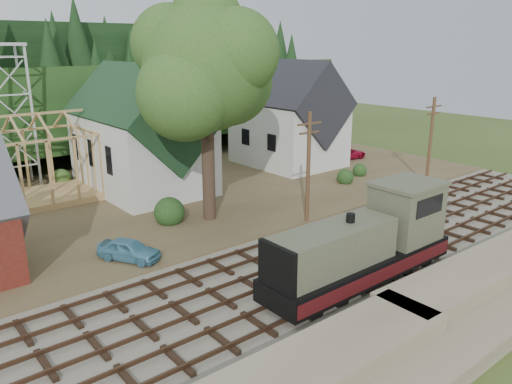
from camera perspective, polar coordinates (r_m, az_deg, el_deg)
ground at (r=27.69m, az=3.12°, el=-9.86°), size 140.00×140.00×0.00m
embankment at (r=23.02m, az=18.19°, el=-16.70°), size 64.00×5.00×1.60m
railroad_bed at (r=27.65m, az=3.12°, el=-9.71°), size 64.00×11.00×0.16m
village_flat at (r=41.73m, az=-13.80°, el=-0.87°), size 64.00×26.00×0.30m
hillside at (r=63.70m, az=-23.36°, el=4.06°), size 70.00×28.96×12.74m
ridge at (r=78.99m, az=-26.74°, el=5.83°), size 80.00×20.00×12.00m
church at (r=42.90m, az=-12.84°, el=6.58°), size 8.40×15.17×13.00m
farmhouse at (r=51.52m, az=3.73°, el=8.22°), size 8.40×10.80×10.60m
timber_frame at (r=42.60m, az=-23.74°, el=2.89°), size 8.20×6.20×6.99m
lattice_tower at (r=47.50m, az=-26.80°, el=12.09°), size 3.20×3.20×12.12m
big_tree at (r=34.14m, az=-5.60°, el=12.97°), size 10.90×8.40×14.70m
telegraph_pole_near at (r=34.37m, az=6.00°, el=2.90°), size 2.20×0.28×8.00m
telegraph_pole_far at (r=46.07m, az=19.32°, el=5.55°), size 2.20×0.28×8.00m
locomotive at (r=27.16m, az=12.57°, el=-5.86°), size 12.06×3.01×4.82m
car_blue at (r=29.84m, az=-14.33°, el=-6.39°), size 3.19×3.96×1.27m
car_red at (r=55.24m, az=10.42°, el=4.37°), size 4.52×2.38×1.21m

